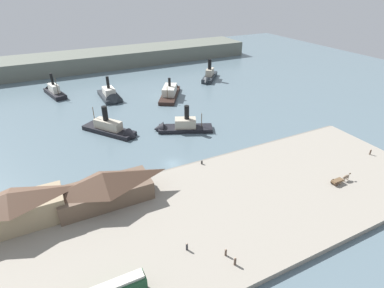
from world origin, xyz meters
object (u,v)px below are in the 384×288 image
Objects in this scene: ferry_shed_east_terminal at (12,209)px; pedestrian_near_west_shed at (187,247)px; pedestrian_walking_east at (235,261)px; ferry_departing_north at (209,76)px; ferry_approaching_west at (171,91)px; horse_cart at (341,179)px; ferry_near_quay at (111,97)px; ferry_approaching_east at (114,129)px; ferry_shed_central_terminal at (104,187)px; pedestrian_at_waters_edge at (370,152)px; pedestrian_standing_center at (226,252)px; ferry_moored_east at (54,91)px; mooring_post_center_west at (202,162)px; ferry_moored_west at (178,126)px.

pedestrian_near_west_shed is (27.07, -20.51, -3.18)m from ferry_shed_east_terminal.
pedestrian_walking_east is 8.76m from pedestrian_near_west_shed.
ferry_approaching_west is (-24.59, -10.71, -0.34)m from ferry_departing_north.
ferry_near_quay is (-34.95, 82.36, -0.75)m from horse_cart.
ferry_approaching_east is (27.11, 33.03, -3.53)m from ferry_shed_east_terminal.
horse_cart is at bearing -15.15° from ferry_shed_east_terminal.
ferry_approaching_west is at bearing 45.57° from ferry_shed_east_terminal.
ferry_shed_central_terminal is 11.73× the size of pedestrian_walking_east.
ferry_shed_central_terminal reaches higher than pedestrian_at_waters_edge.
pedestrian_near_west_shed is 84.81m from ferry_approaching_west.
ferry_approaching_west reaches higher than horse_cart.
pedestrian_standing_center is 107.15m from ferry_moored_east.
ferry_moored_east is (-13.84, 101.25, -0.28)m from pedestrian_near_west_shed.
ferry_shed_central_terminal is 1.21× the size of ferry_departing_north.
horse_cart is 18.77m from pedestrian_at_waters_edge.
pedestrian_near_west_shed reaches higher than mooring_post_center_west.
ferry_departing_north is (64.80, 69.95, -3.06)m from ferry_shed_central_terminal.
ferry_moored_east is at bearing 100.37° from pedestrian_walking_east.
ferry_moored_east is 1.04× the size of ferry_departing_north.
ferry_moored_east reaches higher than ferry_moored_west.
ferry_moored_west is (13.85, 50.74, -0.49)m from pedestrian_standing_center.
ferry_shed_central_terminal is at bearing -106.27° from ferry_approaching_east.
ferry_shed_east_terminal is 11.59× the size of pedestrian_at_waters_edge.
ferry_approaching_west reaches higher than pedestrian_near_west_shed.
ferry_shed_east_terminal is 87.38m from pedestrian_at_waters_edge.
ferry_approaching_west is (24.56, 85.67, -0.45)m from pedestrian_walking_east.
ferry_shed_east_terminal is 70.89m from horse_cart.
ferry_shed_central_terminal is 1.03× the size of ferry_moored_west.
pedestrian_walking_east is (32.95, -27.01, -3.13)m from ferry_shed_east_terminal.
ferry_approaching_west is 39.76m from ferry_approaching_east.
ferry_moored_east is 0.91× the size of ferry_approaching_east.
horse_cart reaches higher than mooring_post_center_west.
pedestrian_at_waters_edge is (69.04, -12.50, -2.98)m from ferry_shed_central_terminal.
ferry_moored_west is at bearing 67.43° from pedestrian_near_west_shed.
ferry_shed_east_terminal is 43.08m from mooring_post_center_west.
ferry_moored_west is 1.02× the size of ferry_approaching_east.
ferry_near_quay reaches higher than ferry_approaching_east.
pedestrian_standing_center is 0.09× the size of ferry_moored_east.
ferry_near_quay is (33.41, 63.86, -3.72)m from ferry_shed_east_terminal.
ferry_moored_west reaches higher than pedestrian_walking_east.
ferry_approaching_east is (-5.49, 57.67, -0.34)m from pedestrian_standing_center.
ferry_approaching_east reaches higher than horse_cart.
ferry_moored_west is (13.50, 53.11, -0.56)m from pedestrian_walking_east.
pedestrian_at_waters_edge is 0.09× the size of ferry_approaching_east.
pedestrian_at_waters_edge is at bearing -8.61° from ferry_shed_east_terminal.
ferry_moored_east is at bearing 121.29° from ferry_moored_west.
ferry_shed_east_terminal is at bearing -134.43° from ferry_approaching_west.
mooring_post_center_west is 82.92m from ferry_moored_east.
horse_cart is 77.93m from ferry_approaching_west.
ferry_shed_central_terminal is 22.06× the size of mooring_post_center_west.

